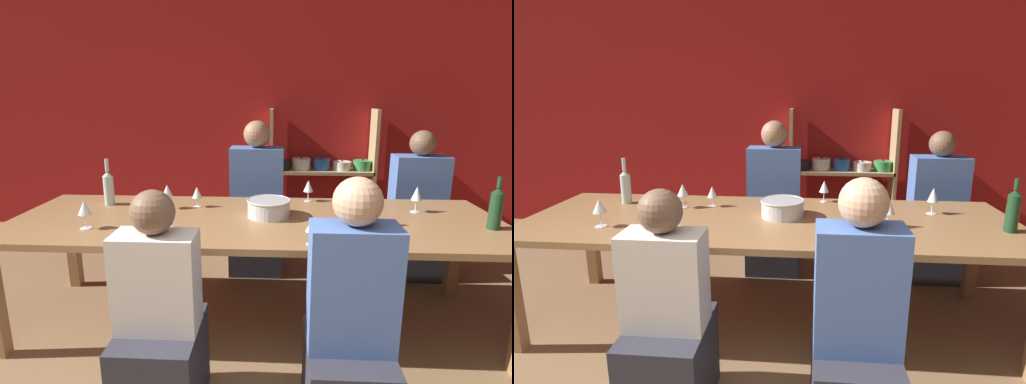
% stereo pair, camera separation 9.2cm
% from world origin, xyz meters
% --- Properties ---
extents(wall_back_red, '(8.80, 0.06, 2.70)m').
position_xyz_m(wall_back_red, '(0.00, 3.83, 1.35)').
color(wall_back_red, '#A31919').
rests_on(wall_back_red, ground_plane).
extents(shelf_unit, '(1.13, 0.30, 1.37)m').
position_xyz_m(shelf_unit, '(0.77, 3.63, 0.48)').
color(shelf_unit, tan).
rests_on(shelf_unit, ground_plane).
extents(dining_table, '(3.14, 1.07, 0.74)m').
position_xyz_m(dining_table, '(0.15, 1.78, 0.68)').
color(dining_table, olive).
rests_on(dining_table, ground_plane).
extents(mixing_bowl, '(0.29, 0.29, 0.11)m').
position_xyz_m(mixing_bowl, '(0.24, 1.83, 0.80)').
color(mixing_bowl, '#B7BABC').
rests_on(mixing_bowl, dining_table).
extents(wine_bottle_green, '(0.07, 0.07, 0.33)m').
position_xyz_m(wine_bottle_green, '(-0.93, 2.06, 0.87)').
color(wine_bottle_green, '#B2C6C1').
rests_on(wine_bottle_green, dining_table).
extents(wine_bottle_dark, '(0.07, 0.07, 0.32)m').
position_xyz_m(wine_bottle_dark, '(1.58, 1.65, 0.87)').
color(wine_bottle_dark, '#19381E').
rests_on(wine_bottle_dark, dining_table).
extents(wine_glass_red_a, '(0.07, 0.07, 0.18)m').
position_xyz_m(wine_glass_red_a, '(1.23, 1.98, 0.87)').
color(wine_glass_red_a, white).
rests_on(wine_glass_red_a, dining_table).
extents(wine_glass_empty_a, '(0.07, 0.07, 0.18)m').
position_xyz_m(wine_glass_empty_a, '(0.88, 1.67, 0.87)').
color(wine_glass_empty_a, white).
rests_on(wine_glass_empty_a, dining_table).
extents(wine_glass_red_b, '(0.07, 0.07, 0.15)m').
position_xyz_m(wine_glass_red_b, '(-0.28, 2.03, 0.84)').
color(wine_glass_red_b, white).
rests_on(wine_glass_red_b, dining_table).
extents(wine_glass_empty_b, '(0.07, 0.07, 0.16)m').
position_xyz_m(wine_glass_empty_b, '(0.52, 2.23, 0.85)').
color(wine_glass_empty_b, white).
rests_on(wine_glass_empty_b, dining_table).
extents(wine_glass_empty_c, '(0.07, 0.07, 0.14)m').
position_xyz_m(wine_glass_empty_c, '(0.48, 1.34, 0.85)').
color(wine_glass_empty_c, white).
rests_on(wine_glass_empty_c, dining_table).
extents(wine_glass_red_c, '(0.08, 0.08, 0.17)m').
position_xyz_m(wine_glass_red_c, '(-0.85, 1.53, 0.86)').
color(wine_glass_red_c, white).
rests_on(wine_glass_red_c, dining_table).
extents(wine_glass_white_a, '(0.08, 0.08, 0.17)m').
position_xyz_m(wine_glass_white_a, '(-0.47, 1.98, 0.86)').
color(wine_glass_white_a, white).
rests_on(wine_glass_white_a, dining_table).
extents(person_near_a, '(0.37, 0.47, 1.20)m').
position_xyz_m(person_near_a, '(0.62, 0.90, 0.45)').
color(person_near_a, '#2D2D38').
rests_on(person_near_a, ground_plane).
extents(person_far_a, '(0.45, 0.57, 1.31)m').
position_xyz_m(person_far_a, '(0.11, 2.71, 0.48)').
color(person_far_a, '#2D2D38').
rests_on(person_far_a, ground_plane).
extents(person_near_b, '(0.38, 0.47, 1.12)m').
position_xyz_m(person_near_b, '(-0.25, 0.96, 0.41)').
color(person_near_b, '#2D2D38').
rests_on(person_near_b, ground_plane).
extents(person_far_b, '(0.44, 0.55, 1.23)m').
position_xyz_m(person_far_b, '(1.49, 2.69, 0.45)').
color(person_far_b, '#2D2D38').
rests_on(person_far_b, ground_plane).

